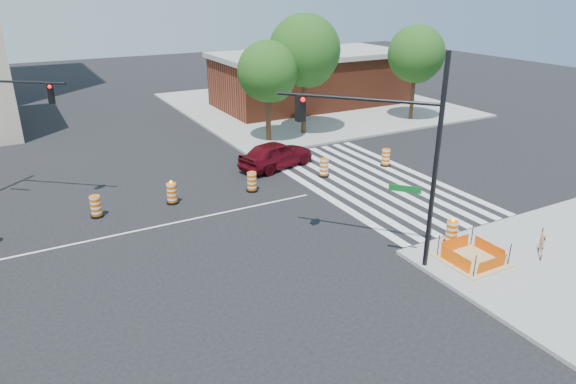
{
  "coord_description": "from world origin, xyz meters",
  "views": [
    {
      "loc": [
        -5.35,
        -20.67,
        9.87
      ],
      "look_at": [
        4.72,
        -2.24,
        1.4
      ],
      "focal_mm": 32.0,
      "sensor_mm": 36.0,
      "label": 1
    }
  ],
  "objects": [
    {
      "name": "brick_storefront",
      "position": [
        18.0,
        18.0,
        2.32
      ],
      "size": [
        16.5,
        8.5,
        4.6
      ],
      "color": "maroon",
      "rests_on": "ground"
    },
    {
      "name": "tree_north_c",
      "position": [
        9.64,
        9.48,
        4.49
      ],
      "size": [
        3.97,
        3.94,
        6.7
      ],
      "color": "#382314",
      "rests_on": "ground"
    },
    {
      "name": "tree_north_e",
      "position": [
        22.09,
        9.45,
        4.86
      ],
      "size": [
        4.26,
        4.26,
        7.24
      ],
      "color": "#382314",
      "rests_on": "ground"
    },
    {
      "name": "median_drum_6",
      "position": [
        13.4,
        1.69,
        0.48
      ],
      "size": [
        0.6,
        0.6,
        1.02
      ],
      "color": "black",
      "rests_on": "ground"
    },
    {
      "name": "red_coupe",
      "position": [
        7.62,
        4.53,
        0.79
      ],
      "size": [
        4.98,
        2.99,
        1.59
      ],
      "primitive_type": "imported",
      "rotation": [
        0.0,
        0.0,
        1.83
      ],
      "color": "#4F060F",
      "rests_on": "ground"
    },
    {
      "name": "crosswalk_east",
      "position": [
        10.95,
        0.0,
        0.01
      ],
      "size": [
        6.75,
        13.5,
        0.01
      ],
      "color": "silver",
      "rests_on": "ground"
    },
    {
      "name": "excavation_pit",
      "position": [
        9.0,
        -9.0,
        0.22
      ],
      "size": [
        2.2,
        2.2,
        0.9
      ],
      "color": "tan",
      "rests_on": "ground"
    },
    {
      "name": "ground",
      "position": [
        0.0,
        0.0,
        0.0
      ],
      "size": [
        120.0,
        120.0,
        0.0
      ],
      "primitive_type": "plane",
      "color": "black",
      "rests_on": "ground"
    },
    {
      "name": "median_drum_5",
      "position": [
        9.25,
        1.92,
        0.48
      ],
      "size": [
        0.6,
        0.6,
        1.02
      ],
      "color": "black",
      "rests_on": "ground"
    },
    {
      "name": "median_drum_4",
      "position": [
        4.81,
        1.82,
        0.48
      ],
      "size": [
        0.6,
        0.6,
        1.02
      ],
      "color": "black",
      "rests_on": "ground"
    },
    {
      "name": "tree_north_d",
      "position": [
        12.7,
        10.0,
        5.53
      ],
      "size": [
        4.85,
        4.85,
        8.24
      ],
      "color": "#382314",
      "rests_on": "ground"
    },
    {
      "name": "median_drum_2",
      "position": [
        -2.77,
        2.36,
        0.48
      ],
      "size": [
        0.6,
        0.6,
        1.02
      ],
      "color": "black",
      "rests_on": "ground"
    },
    {
      "name": "signal_pole_se",
      "position": [
        6.13,
        -7.14,
        4.79
      ],
      "size": [
        4.0,
        4.52,
        7.81
      ],
      "rotation": [
        0.0,
        0.0,
        2.29
      ],
      "color": "black",
      "rests_on": "ground"
    },
    {
      "name": "pit_drum",
      "position": [
        9.32,
        -7.57,
        0.61
      ],
      "size": [
        0.57,
        0.57,
        1.12
      ],
      "color": "black",
      "rests_on": "ground"
    },
    {
      "name": "median_drum_3",
      "position": [
        0.74,
        2.24,
        0.49
      ],
      "size": [
        0.6,
        0.6,
        1.18
      ],
      "color": "black",
      "rests_on": "ground"
    },
    {
      "name": "barricade",
      "position": [
        11.56,
        -10.0,
        0.72
      ],
      "size": [
        0.68,
        0.61,
        1.03
      ],
      "rotation": [
        0.0,
        0.0,
        0.73
      ],
      "color": "#E95C04",
      "rests_on": "ground"
    },
    {
      "name": "sidewalk_ne",
      "position": [
        18.0,
        18.0,
        0.07
      ],
      "size": [
        22.0,
        22.0,
        0.15
      ],
      "primitive_type": "cube",
      "color": "gray",
      "rests_on": "ground"
    },
    {
      "name": "lane_centerline",
      "position": [
        0.0,
        0.0,
        0.01
      ],
      "size": [
        14.0,
        0.12,
        0.01
      ],
      "primitive_type": "cube",
      "color": "silver",
      "rests_on": "ground"
    }
  ]
}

